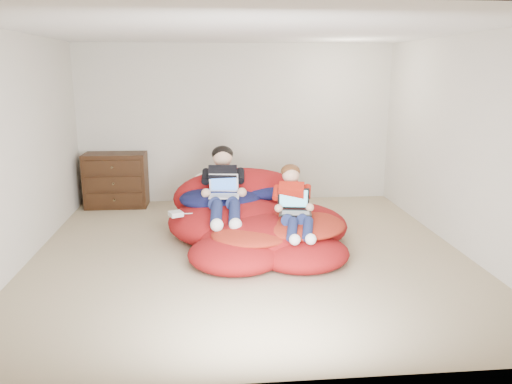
% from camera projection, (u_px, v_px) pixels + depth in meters
% --- Properties ---
extents(room_shell, '(5.10, 5.10, 2.77)m').
position_uv_depth(room_shell, '(249.00, 235.00, 5.81)').
color(room_shell, tan).
rests_on(room_shell, ground).
extents(dresser, '(0.95, 0.54, 0.84)m').
position_uv_depth(dresser, '(116.00, 180.00, 7.77)').
color(dresser, '#321C0E').
rests_on(dresser, ground).
extents(beanbag_pile, '(2.25, 2.34, 0.88)m').
position_uv_depth(beanbag_pile, '(256.00, 221.00, 6.21)').
color(beanbag_pile, maroon).
rests_on(beanbag_pile, ground).
extents(cream_pillow, '(0.41, 0.26, 0.26)m').
position_uv_depth(cream_pillow, '(208.00, 182.00, 6.76)').
color(cream_pillow, white).
rests_on(cream_pillow, beanbag_pile).
extents(older_boy, '(0.40, 1.36, 0.80)m').
position_uv_depth(older_boy, '(224.00, 184.00, 6.26)').
color(older_boy, black).
rests_on(older_boy, beanbag_pile).
extents(younger_boy, '(0.38, 1.04, 0.70)m').
position_uv_depth(younger_boy, '(294.00, 200.00, 5.77)').
color(younger_boy, red).
rests_on(younger_boy, beanbag_pile).
extents(laptop_white, '(0.39, 0.36, 0.26)m').
position_uv_depth(laptop_white, '(224.00, 190.00, 6.16)').
color(laptop_white, silver).
rests_on(laptop_white, older_boy).
extents(laptop_black, '(0.40, 0.35, 0.27)m').
position_uv_depth(laptop_black, '(295.00, 206.00, 5.72)').
color(laptop_black, black).
rests_on(laptop_black, younger_boy).
extents(power_adapter, '(0.20, 0.20, 0.06)m').
position_uv_depth(power_adapter, '(176.00, 214.00, 5.96)').
color(power_adapter, silver).
rests_on(power_adapter, beanbag_pile).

